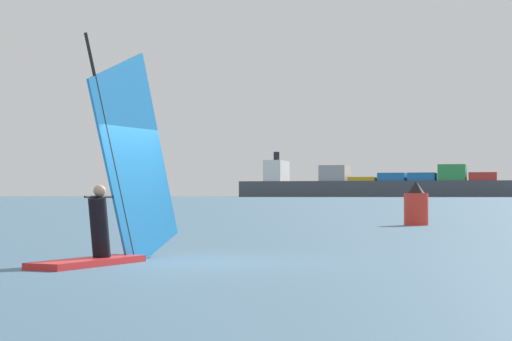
% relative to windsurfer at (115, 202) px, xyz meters
% --- Properties ---
extents(ground_plane, '(4000.00, 4000.00, 0.00)m').
position_rel_windsurfer_xyz_m(ground_plane, '(1.04, 0.12, -1.10)').
color(ground_plane, '#476B84').
extents(windsurfer, '(2.88, 3.83, 4.30)m').
position_rel_windsurfer_xyz_m(windsurfer, '(0.00, 0.00, 0.00)').
color(windsurfer, red).
rests_on(windsurfer, ground_plane).
extents(cargo_ship, '(181.63, 105.00, 30.56)m').
position_rel_windsurfer_xyz_m(cargo_ship, '(191.16, 592.32, 6.92)').
color(cargo_ship, '#3F444C').
rests_on(cargo_ship, ground_plane).
extents(channel_buoy, '(0.99, 0.99, 1.81)m').
position_rel_windsurfer_xyz_m(channel_buoy, '(12.74, 19.71, -0.30)').
color(channel_buoy, red).
rests_on(channel_buoy, ground_plane).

